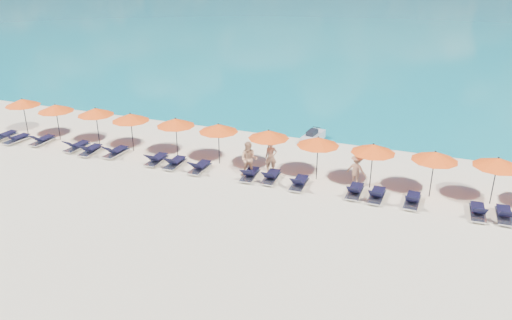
% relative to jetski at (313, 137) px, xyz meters
% --- Properties ---
extents(ground, '(1400.00, 1400.00, 0.00)m').
position_rel_jetski_xyz_m(ground, '(-1.08, -9.68, -0.31)').
color(ground, beige).
extents(headland_main, '(374.00, 242.00, 126.50)m').
position_rel_jetski_xyz_m(headland_main, '(-301.08, 530.32, -38.31)').
color(headland_main, black).
rests_on(headland_main, ground).
extents(jetski, '(1.06, 2.22, 0.76)m').
position_rel_jetski_xyz_m(jetski, '(0.00, 0.00, 0.00)').
color(jetski, silver).
rests_on(jetski, ground).
extents(beachgoer_a, '(0.73, 0.64, 1.69)m').
position_rel_jetski_xyz_m(beachgoer_a, '(-0.81, -5.24, 0.53)').
color(beachgoer_a, tan).
rests_on(beachgoer_a, ground).
extents(beachgoer_b, '(0.96, 0.65, 1.84)m').
position_rel_jetski_xyz_m(beachgoer_b, '(-1.68, -6.09, 0.61)').
color(beachgoer_b, tan).
rests_on(beachgoer_b, ground).
extents(beachgoer_c, '(1.15, 0.79, 1.63)m').
position_rel_jetski_xyz_m(beachgoer_c, '(3.56, -5.23, 0.50)').
color(beachgoer_c, tan).
rests_on(beachgoer_c, ground).
extents(umbrella_0, '(2.10, 2.10, 2.28)m').
position_rel_jetski_xyz_m(umbrella_0, '(-17.19, -4.96, 1.70)').
color(umbrella_0, black).
rests_on(umbrella_0, ground).
extents(umbrella_1, '(2.10, 2.10, 2.28)m').
position_rel_jetski_xyz_m(umbrella_1, '(-14.40, -5.22, 1.70)').
color(umbrella_1, black).
rests_on(umbrella_1, ground).
extents(umbrella_2, '(2.10, 2.10, 2.28)m').
position_rel_jetski_xyz_m(umbrella_2, '(-11.71, -4.97, 1.70)').
color(umbrella_2, black).
rests_on(umbrella_2, ground).
extents(umbrella_3, '(2.10, 2.10, 2.28)m').
position_rel_jetski_xyz_m(umbrella_3, '(-9.18, -5.18, 1.70)').
color(umbrella_3, black).
rests_on(umbrella_3, ground).
extents(umbrella_4, '(2.10, 2.10, 2.28)m').
position_rel_jetski_xyz_m(umbrella_4, '(-6.38, -5.05, 1.70)').
color(umbrella_4, black).
rests_on(umbrella_4, ground).
extents(umbrella_5, '(2.10, 2.10, 2.28)m').
position_rel_jetski_xyz_m(umbrella_5, '(-3.80, -5.10, 1.70)').
color(umbrella_5, black).
rests_on(umbrella_5, ground).
extents(umbrella_6, '(2.10, 2.10, 2.28)m').
position_rel_jetski_xyz_m(umbrella_6, '(-1.00, -5.10, 1.70)').
color(umbrella_6, black).
rests_on(umbrella_6, ground).
extents(umbrella_7, '(2.10, 2.10, 2.28)m').
position_rel_jetski_xyz_m(umbrella_7, '(1.60, -5.22, 1.70)').
color(umbrella_7, black).
rests_on(umbrella_7, ground).
extents(umbrella_8, '(2.10, 2.10, 2.28)m').
position_rel_jetski_xyz_m(umbrella_8, '(4.25, -5.22, 1.70)').
color(umbrella_8, black).
rests_on(umbrella_8, ground).
extents(umbrella_9, '(2.10, 2.10, 2.28)m').
position_rel_jetski_xyz_m(umbrella_9, '(6.99, -5.20, 1.70)').
color(umbrella_9, black).
rests_on(umbrella_9, ground).
extents(umbrella_10, '(2.10, 2.10, 2.28)m').
position_rel_jetski_xyz_m(umbrella_10, '(9.59, -4.98, 1.70)').
color(umbrella_10, black).
rests_on(umbrella_10, ground).
extents(lounger_0, '(0.70, 1.73, 0.66)m').
position_rel_jetski_xyz_m(lounger_0, '(-17.71, -6.32, -0.08)').
color(lounger_0, silver).
rests_on(lounger_0, ground).
extents(lounger_1, '(0.76, 1.75, 0.66)m').
position_rel_jetski_xyz_m(lounger_1, '(-16.57, -6.50, -0.08)').
color(lounger_1, silver).
rests_on(lounger_1, ground).
extents(lounger_2, '(0.64, 1.71, 0.66)m').
position_rel_jetski_xyz_m(lounger_2, '(-14.94, -6.13, -0.08)').
color(lounger_2, silver).
rests_on(lounger_2, ground).
extents(lounger_3, '(0.72, 1.73, 0.66)m').
position_rel_jetski_xyz_m(lounger_3, '(-12.32, -6.22, -0.08)').
color(lounger_3, silver).
rests_on(lounger_3, ground).
extents(lounger_4, '(0.76, 1.74, 0.66)m').
position_rel_jetski_xyz_m(lounger_4, '(-11.20, -6.43, -0.08)').
color(lounger_4, silver).
rests_on(lounger_4, ground).
extents(lounger_5, '(0.70, 1.73, 0.66)m').
position_rel_jetski_xyz_m(lounger_5, '(-9.69, -6.16, -0.08)').
color(lounger_5, silver).
rests_on(lounger_5, ground).
extents(lounger_6, '(0.66, 1.71, 0.66)m').
position_rel_jetski_xyz_m(lounger_6, '(-6.98, -6.31, -0.08)').
color(lounger_6, silver).
rests_on(lounger_6, ground).
extents(lounger_7, '(0.65, 1.71, 0.66)m').
position_rel_jetski_xyz_m(lounger_7, '(-5.83, -6.35, -0.08)').
color(lounger_7, silver).
rests_on(lounger_7, ground).
extents(lounger_8, '(0.64, 1.71, 0.66)m').
position_rel_jetski_xyz_m(lounger_8, '(-4.31, -6.41, -0.08)').
color(lounger_8, silver).
rests_on(lounger_8, ground).
extents(lounger_9, '(0.73, 1.74, 0.66)m').
position_rel_jetski_xyz_m(lounger_9, '(-1.55, -6.32, -0.08)').
color(lounger_9, silver).
rests_on(lounger_9, ground).
extents(lounger_10, '(0.70, 1.73, 0.66)m').
position_rel_jetski_xyz_m(lounger_10, '(-0.46, -6.22, -0.08)').
color(lounger_10, silver).
rests_on(lounger_10, ground).
extents(lounger_11, '(0.66, 1.71, 0.66)m').
position_rel_jetski_xyz_m(lounger_11, '(1.06, -6.42, -0.08)').
color(lounger_11, silver).
rests_on(lounger_11, ground).
extents(lounger_12, '(0.64, 1.71, 0.66)m').
position_rel_jetski_xyz_m(lounger_12, '(3.73, -6.34, -0.08)').
color(lounger_12, silver).
rests_on(lounger_12, ground).
extents(lounger_13, '(0.68, 1.72, 0.66)m').
position_rel_jetski_xyz_m(lounger_13, '(4.75, -6.41, -0.08)').
color(lounger_13, silver).
rests_on(lounger_13, ground).
extents(lounger_14, '(0.68, 1.72, 0.66)m').
position_rel_jetski_xyz_m(lounger_14, '(6.32, -6.37, -0.08)').
color(lounger_14, silver).
rests_on(lounger_14, ground).
extents(lounger_15, '(0.69, 1.73, 0.66)m').
position_rel_jetski_xyz_m(lounger_15, '(9.04, -6.47, -0.08)').
color(lounger_15, silver).
rests_on(lounger_15, ground).
extents(lounger_16, '(0.67, 1.72, 0.66)m').
position_rel_jetski_xyz_m(lounger_16, '(10.07, -6.36, -0.08)').
color(lounger_16, silver).
rests_on(lounger_16, ground).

